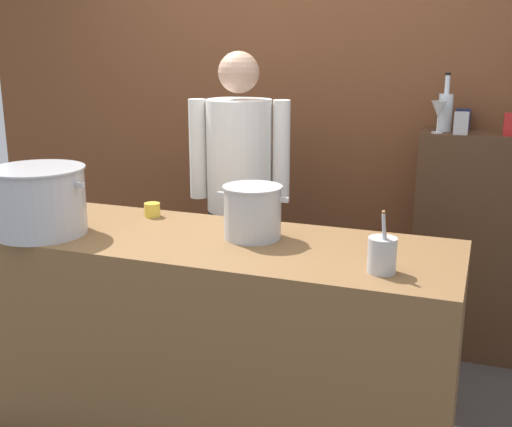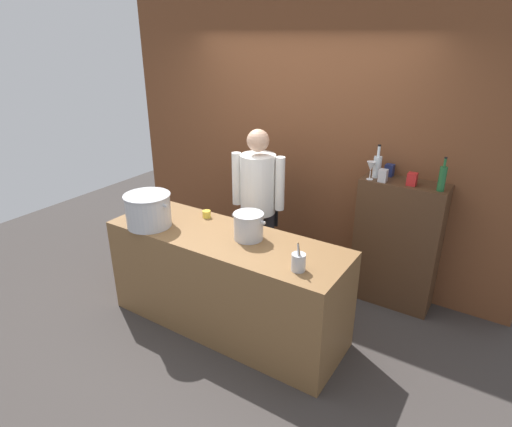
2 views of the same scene
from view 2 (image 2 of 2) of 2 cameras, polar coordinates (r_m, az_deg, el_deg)
ground_plane at (r=4.07m, az=-3.82°, el=-14.45°), size 8.00×8.00×0.00m
brick_back_panel at (r=4.53m, az=6.33°, el=10.50°), size 4.40×0.10×3.00m
prep_counter at (r=3.82m, az=-4.00°, el=-9.09°), size 2.14×0.70×0.90m
bar_cabinet at (r=4.27m, az=18.23°, el=-3.90°), size 0.76×0.32×1.24m
chef at (r=4.17m, az=0.28°, el=1.81°), size 0.52×0.39×1.66m
stockpot_large at (r=3.84m, az=-14.17°, el=0.43°), size 0.46×0.40×0.29m
stockpot_small at (r=3.50m, az=-1.00°, el=-1.68°), size 0.31×0.25×0.22m
utensil_crock at (r=3.08m, az=5.69°, el=-6.44°), size 0.10×0.10×0.24m
butter_jar at (r=3.96m, az=-6.61°, el=-0.07°), size 0.08×0.08×0.07m
wine_bottle_green at (r=3.89m, az=23.58°, el=4.35°), size 0.06×0.06×0.29m
wine_bottle_clear at (r=4.07m, az=15.85°, el=6.13°), size 0.07×0.07×0.30m
wine_glass_short at (r=3.99m, az=15.08°, el=6.03°), size 0.08×0.08×0.17m
spice_tin_navy at (r=4.16m, az=17.37°, el=5.54°), size 0.08×0.08×0.11m
spice_tin_silver at (r=3.97m, az=16.58°, el=4.87°), size 0.07×0.07×0.11m
spice_tin_red at (r=3.96m, az=20.10°, el=4.32°), size 0.08×0.08×0.11m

